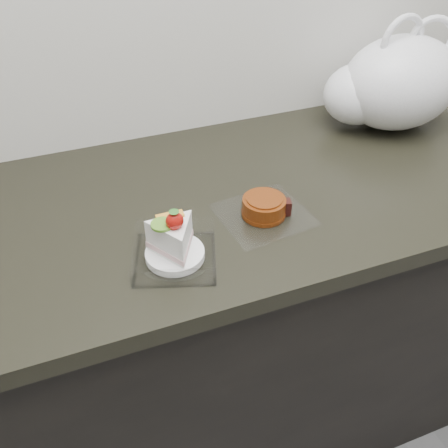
# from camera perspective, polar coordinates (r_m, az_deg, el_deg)

# --- Properties ---
(counter) EXTENTS (2.04, 0.64, 0.90)m
(counter) POSITION_cam_1_polar(r_m,az_deg,el_deg) (1.42, 2.18, -10.88)
(counter) COLOR black
(counter) RESTS_ON ground
(cake_tray) EXTENTS (0.19, 0.19, 0.12)m
(cake_tray) POSITION_cam_1_polar(r_m,az_deg,el_deg) (0.92, -5.70, -2.54)
(cake_tray) COLOR white
(cake_tray) RESTS_ON counter
(mooncake_wrap) EXTENTS (0.20, 0.19, 0.04)m
(mooncake_wrap) POSITION_cam_1_polar(r_m,az_deg,el_deg) (1.03, 4.66, 1.81)
(mooncake_wrap) COLOR white
(mooncake_wrap) RESTS_ON counter
(plastic_bag) EXTENTS (0.37, 0.27, 0.29)m
(plastic_bag) POSITION_cam_1_polar(r_m,az_deg,el_deg) (1.40, 18.64, 14.89)
(plastic_bag) COLOR white
(plastic_bag) RESTS_ON counter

